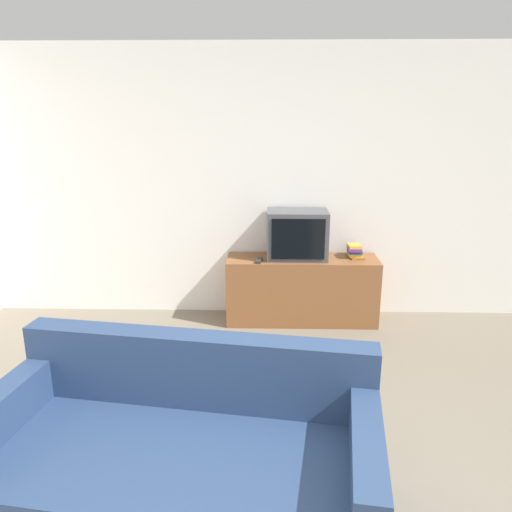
# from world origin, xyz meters

# --- Properties ---
(wall_back) EXTENTS (9.00, 0.06, 2.60)m
(wall_back) POSITION_xyz_m (0.00, 3.03, 1.30)
(wall_back) COLOR white
(wall_back) RESTS_ON ground_plane
(tv_stand) EXTENTS (1.44, 0.43, 0.64)m
(tv_stand) POSITION_xyz_m (0.11, 2.77, 0.32)
(tv_stand) COLOR brown
(tv_stand) RESTS_ON ground_plane
(television) EXTENTS (0.57, 0.38, 0.46)m
(television) POSITION_xyz_m (0.06, 2.79, 0.86)
(television) COLOR #4C4C51
(television) RESTS_ON tv_stand
(couch) EXTENTS (2.05, 1.21, 0.83)m
(couch) POSITION_xyz_m (-0.65, 0.29, 0.28)
(couch) COLOR navy
(couch) RESTS_ON ground_plane
(book_stack) EXTENTS (0.16, 0.24, 0.13)m
(book_stack) POSITION_xyz_m (0.61, 2.82, 0.70)
(book_stack) COLOR #995623
(book_stack) RESTS_ON tv_stand
(remote_on_stand) EXTENTS (0.07, 0.16, 0.02)m
(remote_on_stand) POSITION_xyz_m (-0.30, 2.65, 0.65)
(remote_on_stand) COLOR #2D2D2D
(remote_on_stand) RESTS_ON tv_stand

